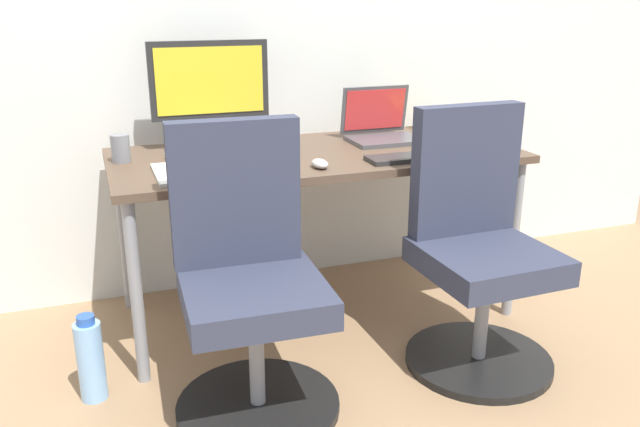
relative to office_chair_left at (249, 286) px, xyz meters
name	(u,v)px	position (x,y,z in m)	size (l,w,h in m)	color
ground_plane	(316,309)	(0.43, 0.56, -0.42)	(5.28, 5.28, 0.00)	#9E7A56
desk	(316,166)	(0.43, 0.56, 0.22)	(1.62, 0.73, 0.71)	brown
office_chair_left	(249,286)	(0.00, 0.00, 0.00)	(0.54, 0.54, 0.94)	black
office_chair_right	(477,252)	(0.85, 0.00, 0.00)	(0.54, 0.54, 0.94)	black
water_bottle_on_floor	(91,360)	(-0.51, 0.19, -0.28)	(0.09, 0.09, 0.31)	#8CBFF2
desktop_monitor	(210,87)	(0.05, 0.78, 0.53)	(0.48, 0.18, 0.43)	#262626
open_laptop	(381,127)	(0.77, 0.68, 0.34)	(0.31, 0.26, 0.23)	#4C4C51
keyboard_by_monitor	(211,155)	(0.01, 0.61, 0.29)	(0.34, 0.12, 0.02)	silver
keyboard_by_laptop	(410,157)	(0.72, 0.31, 0.29)	(0.34, 0.12, 0.02)	#2D2D2D
mouse_by_monitor	(292,145)	(0.35, 0.64, 0.30)	(0.06, 0.10, 0.03)	#2D2D2D
mouse_by_laptop	(320,164)	(0.35, 0.31, 0.30)	(0.06, 0.10, 0.03)	#B7B7B7
coffee_mug	(422,119)	(1.06, 0.85, 0.33)	(0.08, 0.08, 0.09)	yellow
pen_cup	(120,148)	(-0.32, 0.65, 0.34)	(0.07, 0.07, 0.10)	slate
notebook	(464,140)	(1.08, 0.50, 0.30)	(0.21, 0.15, 0.03)	yellow
paper_pile	(185,172)	(-0.12, 0.39, 0.29)	(0.21, 0.30, 0.01)	white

